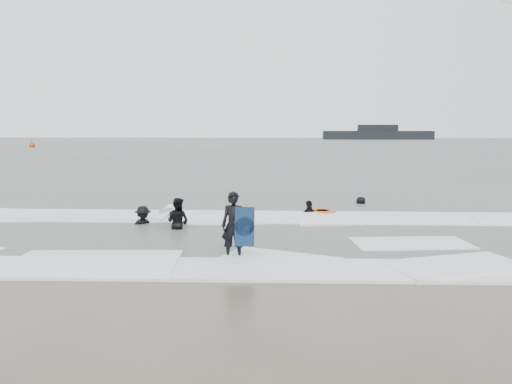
{
  "coord_description": "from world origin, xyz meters",
  "views": [
    {
      "loc": [
        0.8,
        -11.63,
        3.23
      ],
      "look_at": [
        0.0,
        5.0,
        1.1
      ],
      "focal_mm": 35.0,
      "sensor_mm": 36.0,
      "label": 1
    }
  ],
  "objects_px": {
    "surfer_breaker": "(143,226)",
    "surfer_right_near": "(309,214)",
    "surfer_centre": "(234,258)",
    "surfer_right_far": "(361,205)",
    "vessel_horizon": "(377,134)",
    "buoy": "(32,145)",
    "surfer_wading": "(178,230)"
  },
  "relations": [
    {
      "from": "surfer_right_far",
      "to": "buoy",
      "type": "height_order",
      "value": "buoy"
    },
    {
      "from": "surfer_centre",
      "to": "buoy",
      "type": "bearing_deg",
      "value": 122.72
    },
    {
      "from": "surfer_breaker",
      "to": "buoy",
      "type": "bearing_deg",
      "value": 83.16
    },
    {
      "from": "buoy",
      "to": "vessel_horizon",
      "type": "relative_size",
      "value": 0.05
    },
    {
      "from": "surfer_right_near",
      "to": "vessel_horizon",
      "type": "bearing_deg",
      "value": -121.77
    },
    {
      "from": "surfer_wading",
      "to": "surfer_centre",
      "type": "bearing_deg",
      "value": 144.38
    },
    {
      "from": "surfer_right_near",
      "to": "surfer_right_far",
      "type": "distance_m",
      "value": 3.31
    },
    {
      "from": "surfer_breaker",
      "to": "surfer_centre",
      "type": "bearing_deg",
      "value": -86.14
    },
    {
      "from": "vessel_horizon",
      "to": "buoy",
      "type": "bearing_deg",
      "value": -137.15
    },
    {
      "from": "surfer_centre",
      "to": "surfer_wading",
      "type": "relative_size",
      "value": 1.07
    },
    {
      "from": "surfer_breaker",
      "to": "surfer_right_near",
      "type": "relative_size",
      "value": 0.91
    },
    {
      "from": "surfer_breaker",
      "to": "surfer_right_far",
      "type": "xyz_separation_m",
      "value": [
        8.01,
        4.99,
        0.0
      ]
    },
    {
      "from": "surfer_breaker",
      "to": "buoy",
      "type": "height_order",
      "value": "buoy"
    },
    {
      "from": "buoy",
      "to": "surfer_right_far",
      "type": "bearing_deg",
      "value": -53.6
    },
    {
      "from": "surfer_breaker",
      "to": "buoy",
      "type": "distance_m",
      "value": 76.6
    },
    {
      "from": "surfer_wading",
      "to": "surfer_breaker",
      "type": "xyz_separation_m",
      "value": [
        -1.3,
        0.63,
        0.0
      ]
    },
    {
      "from": "surfer_right_near",
      "to": "surfer_wading",
      "type": "bearing_deg",
      "value": 16.76
    },
    {
      "from": "surfer_wading",
      "to": "vessel_horizon",
      "type": "relative_size",
      "value": 0.05
    },
    {
      "from": "surfer_centre",
      "to": "vessel_horizon",
      "type": "xyz_separation_m",
      "value": [
        29.63,
        136.32,
        1.58
      ]
    },
    {
      "from": "surfer_breaker",
      "to": "vessel_horizon",
      "type": "xyz_separation_m",
      "value": [
        33.06,
        132.25,
        1.58
      ]
    },
    {
      "from": "surfer_right_far",
      "to": "surfer_centre",
      "type": "bearing_deg",
      "value": 36.82
    },
    {
      "from": "surfer_centre",
      "to": "buoy",
      "type": "relative_size",
      "value": 1.03
    },
    {
      "from": "buoy",
      "to": "surfer_wading",
      "type": "bearing_deg",
      "value": -60.05
    },
    {
      "from": "surfer_breaker",
      "to": "buoy",
      "type": "relative_size",
      "value": 0.92
    },
    {
      "from": "vessel_horizon",
      "to": "surfer_centre",
      "type": "bearing_deg",
      "value": -102.26
    },
    {
      "from": "buoy",
      "to": "surfer_right_near",
      "type": "bearing_deg",
      "value": -56.02
    },
    {
      "from": "surfer_wading",
      "to": "buoy",
      "type": "xyz_separation_m",
      "value": [
        -38.84,
        67.4,
        0.42
      ]
    },
    {
      "from": "surfer_right_near",
      "to": "vessel_horizon",
      "type": "height_order",
      "value": "vessel_horizon"
    },
    {
      "from": "surfer_right_near",
      "to": "surfer_breaker",
      "type": "bearing_deg",
      "value": 4.96
    },
    {
      "from": "surfer_wading",
      "to": "surfer_right_far",
      "type": "xyz_separation_m",
      "value": [
        6.71,
        5.62,
        0.0
      ]
    },
    {
      "from": "surfer_breaker",
      "to": "surfer_right_near",
      "type": "height_order",
      "value": "surfer_right_near"
    },
    {
      "from": "surfer_wading",
      "to": "surfer_right_near",
      "type": "bearing_deg",
      "value": -120.64
    }
  ]
}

